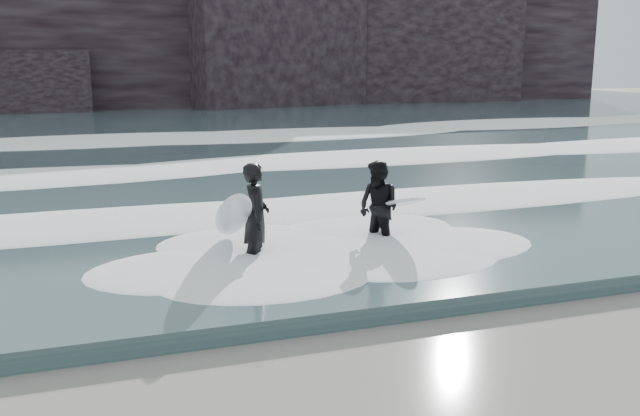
{
  "coord_description": "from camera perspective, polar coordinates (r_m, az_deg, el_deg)",
  "views": [
    {
      "loc": [
        -4.22,
        -5.59,
        3.73
      ],
      "look_at": [
        -0.07,
        6.38,
        1.0
      ],
      "focal_mm": 40.0,
      "sensor_mm": 36.0,
      "label": 1
    }
  ],
  "objects": [
    {
      "name": "foam_near",
      "position": [
        15.55,
        -2.93,
        -0.22
      ],
      "size": [
        60.0,
        3.2,
        0.2
      ],
      "primitive_type": "ellipsoid",
      "color": "white",
      "rests_on": "sea"
    },
    {
      "name": "headland",
      "position": [
        51.77,
        -14.85,
        13.19
      ],
      "size": [
        70.0,
        9.0,
        10.0
      ],
      "primitive_type": "cube",
      "color": "black",
      "rests_on": "ground"
    },
    {
      "name": "foam_far",
      "position": [
        31.05,
        -11.27,
        5.88
      ],
      "size": [
        60.0,
        4.8,
        0.3
      ],
      "primitive_type": "ellipsoid",
      "color": "white",
      "rests_on": "sea"
    },
    {
      "name": "sea",
      "position": [
        35.03,
        -12.18,
        6.04
      ],
      "size": [
        90.0,
        52.0,
        0.3
      ],
      "primitive_type": "cube",
      "color": "#354B4F",
      "rests_on": "ground"
    },
    {
      "name": "foam_mid",
      "position": [
        22.24,
        -8.0,
        3.5
      ],
      "size": [
        60.0,
        4.0,
        0.24
      ],
      "primitive_type": "ellipsoid",
      "color": "white",
      "rests_on": "sea"
    },
    {
      "name": "surfer_left",
      "position": [
        12.49,
        -5.51,
        -0.7
      ],
      "size": [
        1.13,
        2.1,
        1.91
      ],
      "color": "black",
      "rests_on": "ground"
    },
    {
      "name": "surfer_right",
      "position": [
        13.56,
        4.95,
        0.08
      ],
      "size": [
        1.31,
        2.3,
        1.78
      ],
      "color": "black",
      "rests_on": "ground"
    }
  ]
}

